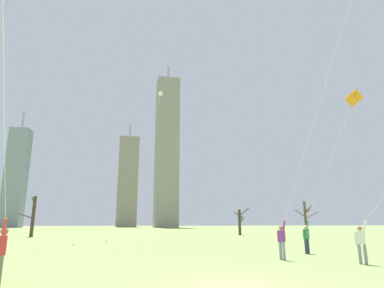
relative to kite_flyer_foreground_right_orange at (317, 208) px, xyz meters
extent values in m
plane|color=#7A934C|center=(-8.28, -8.91, -2.65)|extent=(400.00, 400.00, 0.00)
cylinder|color=gray|center=(-1.23, -5.04, -2.22)|extent=(0.14, 0.14, 0.85)
cylinder|color=gray|center=(-1.08, -5.20, -2.22)|extent=(0.14, 0.14, 0.85)
cube|color=white|center=(-1.16, -5.12, -1.53)|extent=(0.38, 0.38, 0.54)
sphere|color=#9E7051|center=(-1.16, -5.12, -1.14)|extent=(0.22, 0.22, 0.22)
cylinder|color=white|center=(-1.30, -4.97, -1.56)|extent=(0.09, 0.09, 0.55)
cylinder|color=white|center=(-1.01, -5.27, -1.05)|extent=(0.20, 0.21, 0.56)
cylinder|color=#33384C|center=(-0.99, -0.16, -2.22)|extent=(0.14, 0.14, 0.85)
cylinder|color=#33384C|center=(-0.79, -0.06, -2.22)|extent=(0.14, 0.14, 0.85)
cube|color=#338C4C|center=(-0.89, -0.11, -1.53)|extent=(0.39, 0.32, 0.54)
sphere|color=beige|center=(-0.89, -0.11, -1.14)|extent=(0.22, 0.22, 0.22)
cylinder|color=#338C4C|center=(-1.08, -0.20, -1.56)|extent=(0.09, 0.09, 0.55)
cylinder|color=#338C4C|center=(-0.70, -0.02, -1.05)|extent=(0.22, 0.17, 0.56)
cube|color=orange|center=(3.89, 0.47, 7.52)|extent=(1.21, 0.55, 1.17)
cylinder|color=black|center=(3.89, 0.47, 7.52)|extent=(0.07, 0.46, 0.71)
cylinder|color=orange|center=(3.86, 0.74, 6.23)|extent=(0.02, 0.02, 1.75)
cylinder|color=silver|center=(1.60, 0.22, 3.36)|extent=(4.60, 0.51, 8.33)
cylinder|color=gray|center=(-3.81, -2.69, -2.22)|extent=(0.14, 0.14, 0.85)
cylinder|color=gray|center=(-3.74, -2.90, -2.22)|extent=(0.14, 0.14, 0.85)
cube|color=purple|center=(-3.77, -2.79, -1.53)|extent=(0.30, 0.39, 0.54)
sphere|color=#9E7051|center=(-3.77, -2.79, -1.14)|extent=(0.22, 0.22, 0.22)
cylinder|color=purple|center=(-3.85, -2.60, -1.56)|extent=(0.09, 0.09, 0.55)
cylinder|color=purple|center=(-3.70, -2.99, -1.05)|extent=(0.15, 0.22, 0.56)
cylinder|color=silver|center=(-2.53, -6.71, 6.62)|extent=(2.36, 7.45, 14.84)
cylinder|color=#726656|center=(-14.82, -7.50, -2.22)|extent=(0.14, 0.14, 0.85)
cube|color=red|center=(-14.80, -7.60, -1.53)|extent=(0.28, 0.38, 0.54)
sphere|color=#9E7051|center=(-14.80, -7.60, -1.14)|extent=(0.22, 0.22, 0.22)
cylinder|color=red|center=(-14.85, -7.40, -1.56)|extent=(0.09, 0.09, 0.55)
cylinder|color=red|center=(-14.74, -7.81, -1.05)|extent=(0.14, 0.22, 0.56)
cube|color=white|center=(-7.54, 20.44, 14.88)|extent=(0.72, 0.51, 0.84)
cylinder|color=black|center=(-7.54, 20.44, 14.88)|extent=(0.13, 0.12, 0.55)
cylinder|color=white|center=(-7.61, 20.50, 13.96)|extent=(0.02, 0.02, 1.18)
cylinder|color=silver|center=(-10.20, 17.63, 6.13)|extent=(5.33, 5.62, 17.49)
cylinder|color=#3F3833|center=(-12.86, 14.83, -2.61)|extent=(0.10, 0.10, 0.08)
cube|color=blue|center=(-25.01, 16.77, 22.85)|extent=(0.47, 0.69, 0.78)
cylinder|color=black|center=(-25.01, 16.77, 22.85)|extent=(0.15, 0.19, 0.49)
cylinder|color=blue|center=(-25.08, 16.67, 22.00)|extent=(0.02, 0.02, 1.12)
cylinder|color=silver|center=(-23.57, 15.67, 10.12)|extent=(2.88, 2.21, 25.46)
cylinder|color=silver|center=(-17.96, 8.76, 9.64)|extent=(5.51, 3.31, 24.50)
cylinder|color=#3F3833|center=(-15.22, 10.40, -2.61)|extent=(0.10, 0.10, 0.08)
cylinder|color=brown|center=(15.30, 27.82, -0.20)|extent=(0.37, 0.37, 4.88)
cylinder|color=brown|center=(15.51, 27.41, 0.78)|extent=(0.61, 0.97, 0.69)
cylinder|color=brown|center=(16.15, 27.52, 0.21)|extent=(1.82, 0.76, 1.10)
cylinder|color=brown|center=(15.50, 28.37, 1.96)|extent=(0.55, 1.22, 1.13)
cylinder|color=brown|center=(14.74, 28.28, 0.50)|extent=(1.29, 1.10, 1.21)
cylinder|color=brown|center=(15.52, 27.25, 1.11)|extent=(0.63, 1.27, 1.02)
cylinder|color=#423326|center=(5.42, 29.18, -0.82)|extent=(0.40, 0.40, 3.66)
cylinder|color=#423326|center=(5.32, 28.37, -0.35)|extent=(0.40, 1.71, 0.92)
cylinder|color=#423326|center=(5.94, 28.60, 0.66)|extent=(1.19, 1.32, 1.20)
cylinder|color=#423326|center=(5.71, 29.93, 0.10)|extent=(0.76, 1.65, 1.35)
cylinder|color=#423326|center=(5.60, 28.73, -0.53)|extent=(0.53, 1.04, 0.95)
cylinder|color=#423326|center=(5.11, 29.53, 0.42)|extent=(0.79, 0.87, 0.73)
cylinder|color=#423326|center=(-22.80, 28.45, -0.08)|extent=(0.43, 0.43, 5.14)
cylinder|color=#423326|center=(-23.08, 28.90, 1.93)|extent=(0.79, 1.12, 1.07)
cylinder|color=#423326|center=(-22.93, 28.90, 1.18)|extent=(0.42, 0.99, 0.51)
cylinder|color=#423326|center=(-23.64, 28.08, -0.02)|extent=(1.78, 0.88, 0.74)
cylinder|color=#423326|center=(-22.84, 29.01, 0.77)|extent=(0.21, 1.23, 1.18)
cube|color=gray|center=(4.77, 112.40, 27.77)|extent=(9.16, 8.54, 60.83)
cylinder|color=#99999E|center=(4.77, 112.40, 61.65)|extent=(0.80, 0.80, 6.95)
cube|color=gray|center=(-10.03, 134.12, 17.61)|extent=(8.95, 5.99, 40.52)
cylinder|color=#99999E|center=(-10.03, 134.12, 41.17)|extent=(0.80, 0.80, 6.58)
cube|color=gray|center=(-54.17, 124.78, 17.06)|extent=(7.48, 7.11, 39.42)
cylinder|color=#99999E|center=(-54.17, 124.78, 40.65)|extent=(0.80, 0.80, 7.76)
camera|label=1|loc=(-11.44, -18.42, -0.90)|focal=30.99mm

